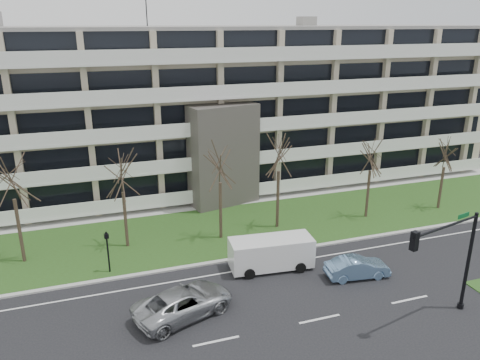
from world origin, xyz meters
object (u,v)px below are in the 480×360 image
object	(u,v)px
blue_sedan	(357,268)
traffic_signal	(451,253)
silver_pickup	(184,302)
white_van	(272,251)
pedestrian_signal	(107,247)

from	to	relation	value
blue_sedan	traffic_signal	size ratio (longest dim) A/B	0.67
silver_pickup	traffic_signal	size ratio (longest dim) A/B	0.93
silver_pickup	white_van	bearing A→B (deg)	-82.92
blue_sedan	pedestrian_signal	distance (m)	16.22
white_van	pedestrian_signal	size ratio (longest dim) A/B	1.94
pedestrian_signal	white_van	bearing A→B (deg)	-23.21
blue_sedan	white_van	size ratio (longest dim) A/B	0.73
traffic_signal	pedestrian_signal	xyz separation A→B (m)	(-17.25, 11.05, -2.14)
white_van	pedestrian_signal	xyz separation A→B (m)	(-10.38, 2.86, 0.59)
white_van	pedestrian_signal	world-z (taller)	pedestrian_signal
blue_sedan	traffic_signal	bearing A→B (deg)	-151.64
blue_sedan	white_van	world-z (taller)	white_van
silver_pickup	traffic_signal	distance (m)	14.78
pedestrian_signal	silver_pickup	bearing A→B (deg)	-67.16
white_van	traffic_signal	size ratio (longest dim) A/B	0.92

